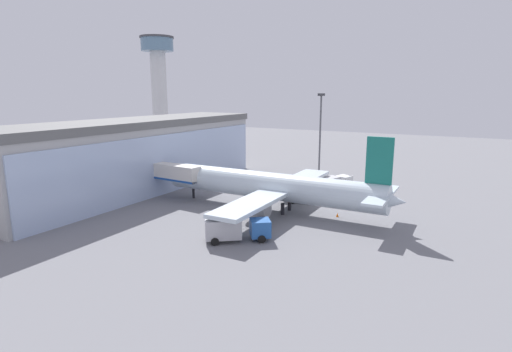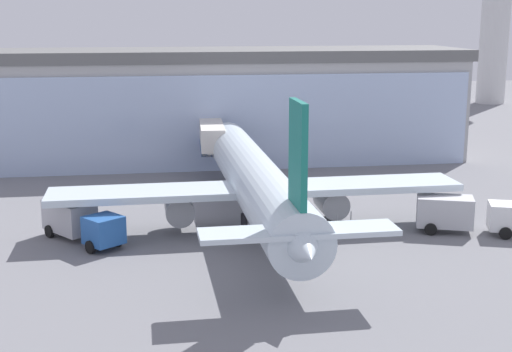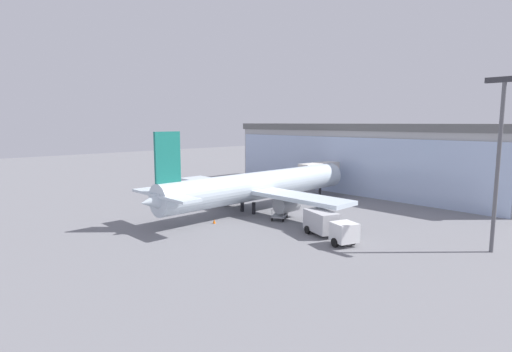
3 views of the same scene
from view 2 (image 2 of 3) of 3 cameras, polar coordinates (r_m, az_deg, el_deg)
The scene contains 9 objects.
ground at distance 45.82m, azimuth 2.42°, elevation -7.23°, with size 240.00×240.00×0.00m, color slate.
terminal_building at distance 78.49m, azimuth -2.68°, elevation 5.72°, with size 52.97×13.22×12.05m.
jet_bridge at distance 70.56m, azimuth -3.61°, elevation 3.33°, with size 3.00×12.33×5.48m.
airplane at distance 53.33m, azimuth -0.05°, elevation -0.45°, with size 30.30×36.41×11.22m.
catering_truck at distance 51.84m, azimuth -13.89°, elevation -3.51°, with size 6.18×7.14×2.65m.
fuel_truck at distance 54.38m, azimuth 16.29°, elevation -2.89°, with size 7.61×4.55×2.65m.
baggage_cart at distance 53.61m, azimuth 6.19°, elevation -3.73°, with size 2.78×3.22×1.50m.
safety_cone_nose at distance 46.03m, azimuth 3.56°, elevation -6.79°, with size 0.36×0.36×0.55m, color orange.
safety_cone_wingtip at distance 59.39m, azimuth 13.92°, elevation -2.63°, with size 0.36×0.36×0.55m, color orange.
Camera 2 is at (-8.69, -42.16, 15.70)m, focal length 50.00 mm.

